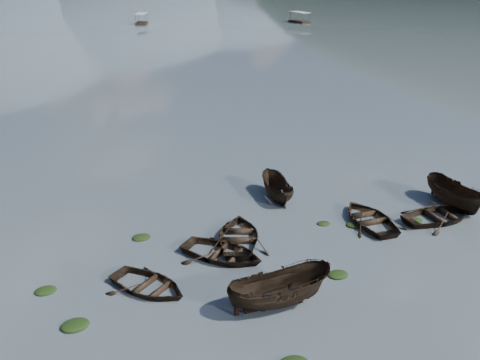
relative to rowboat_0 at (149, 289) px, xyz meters
name	(u,v)px	position (x,y,z in m)	size (l,w,h in m)	color
ground_plane	(348,325)	(7.17, -5.77, 0.00)	(2400.00, 2400.00, 0.00)	#49545C
rowboat_0	(149,289)	(0.00, 0.00, 0.00)	(2.89, 4.05, 0.84)	black
rowboat_1	(239,241)	(5.67, 2.69, 0.00)	(3.32, 4.64, 0.96)	black
rowboat_2	(279,305)	(5.10, -3.42, 0.00)	(1.86, 4.94, 1.91)	black
rowboat_3	(369,222)	(13.55, 1.81, 0.00)	(3.22, 4.50, 0.93)	black
rowboat_4	(438,220)	(17.52, 0.54, 0.00)	(3.25, 4.55, 0.94)	black
rowboat_5	(453,206)	(19.72, 1.73, 0.00)	(1.78, 4.74, 1.83)	black
rowboat_6	(222,257)	(4.20, 1.39, 0.00)	(3.20, 4.48, 0.93)	black
rowboat_8	(276,198)	(10.04, 7.04, 0.00)	(1.51, 4.01, 1.55)	black
weed_clump_0	(75,327)	(-3.48, -1.53, 0.00)	(1.20, 0.98, 0.26)	black
weed_clump_1	(338,275)	(8.82, -2.35, 0.00)	(1.02, 0.82, 0.23)	black
weed_clump_3	(324,224)	(10.97, 2.66, 0.00)	(0.78, 0.66, 0.17)	black
weed_clump_4	(414,221)	(16.06, 0.93, 0.00)	(1.06, 0.84, 0.22)	black
weed_clump_5	(46,292)	(-4.46, 1.62, 0.00)	(1.00, 0.81, 0.21)	black
weed_clump_6	(141,238)	(0.78, 5.01, 0.00)	(1.02, 0.85, 0.21)	black
weed_clump_7	(354,225)	(12.54, 1.83, 0.00)	(1.02, 0.82, 0.22)	black
pontoon_centre	(142,24)	(23.87, 107.97, 0.00)	(2.44, 5.85, 2.24)	black
pontoon_right	(299,22)	(59.58, 96.44, 0.00)	(2.51, 6.03, 2.31)	black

